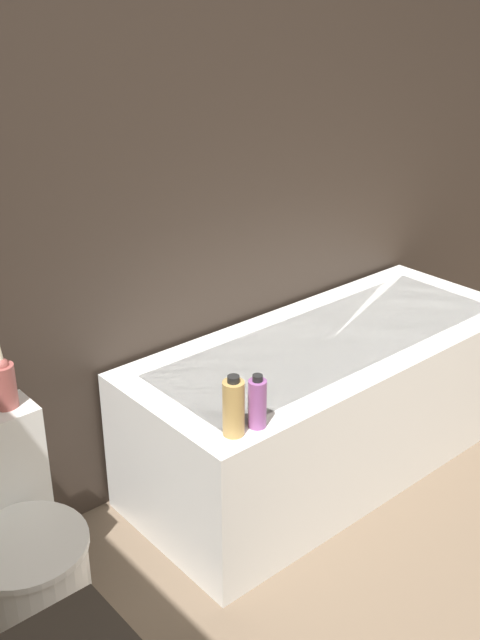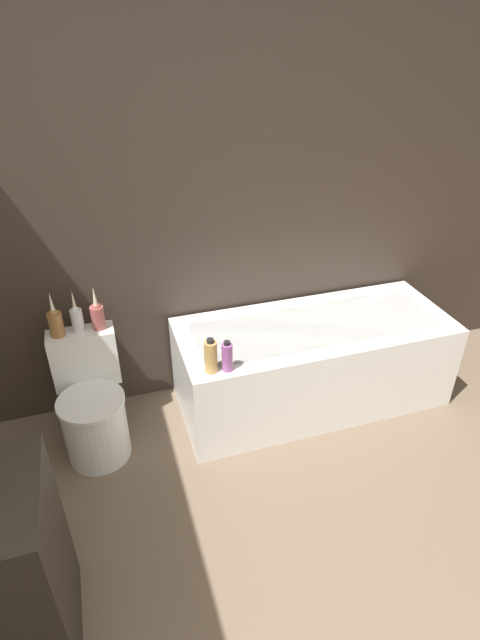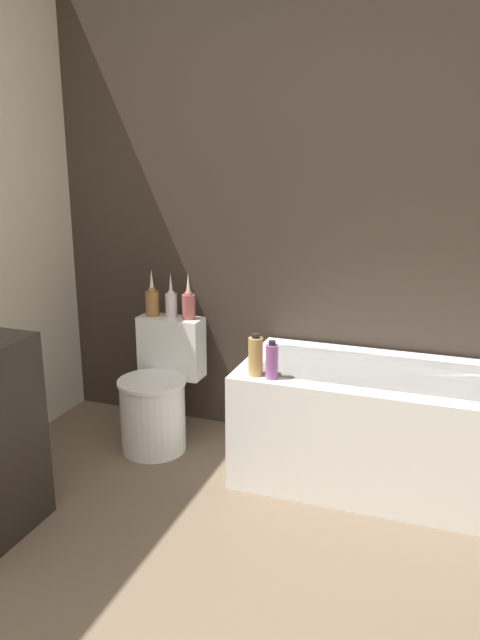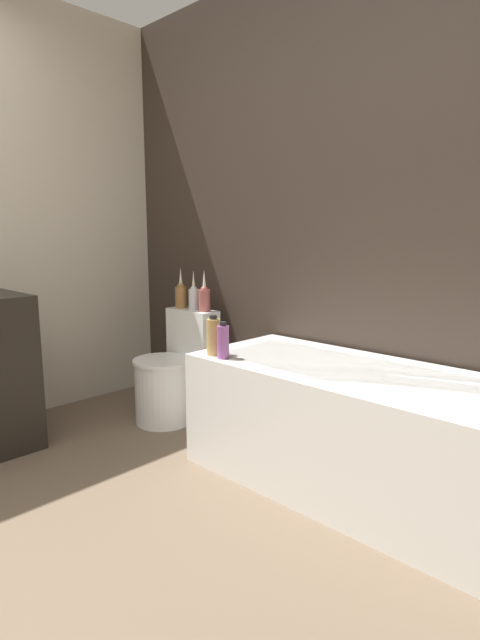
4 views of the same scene
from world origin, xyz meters
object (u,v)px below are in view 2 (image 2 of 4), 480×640
(vase_silver, at_px, (77,318))
(vase_bronze, at_px, (97,314))
(vase_gold, at_px, (55,321))
(toilet, at_px, (93,408))
(shampoo_bottle_tall, at_px, (211,357))
(shampoo_bottle_short, at_px, (227,357))
(bathtub, at_px, (312,362))

(vase_silver, height_order, vase_bronze, vase_bronze)
(vase_gold, bearing_deg, toilet, -58.68)
(vase_silver, distance_m, shampoo_bottle_tall, 0.77)
(toilet, bearing_deg, shampoo_bottle_short, -18.79)
(toilet, distance_m, vase_bronze, 0.53)
(toilet, relative_size, shampoo_bottle_tall, 3.40)
(vase_silver, bearing_deg, shampoo_bottle_tall, -33.77)
(bathtub, relative_size, shampoo_bottle_short, 9.30)
(vase_bronze, xyz_separation_m, shampoo_bottle_tall, (0.53, -0.42, -0.11))
(shampoo_bottle_tall, bearing_deg, vase_bronze, 141.56)
(shampoo_bottle_tall, height_order, shampoo_bottle_short, shampoo_bottle_tall)
(vase_gold, bearing_deg, vase_bronze, 2.13)
(shampoo_bottle_short, bearing_deg, shampoo_bottle_tall, 170.33)
(toilet, height_order, shampoo_bottle_tall, shampoo_bottle_tall)
(bathtub, height_order, vase_bronze, vase_bronze)
(vase_silver, relative_size, shampoo_bottle_short, 1.38)
(vase_gold, relative_size, vase_bronze, 1.02)
(bathtub, distance_m, toilet, 1.36)
(shampoo_bottle_tall, bearing_deg, vase_gold, 151.18)
(vase_silver, relative_size, shampoo_bottle_tall, 1.24)
(bathtub, bearing_deg, vase_bronze, 172.58)
(bathtub, xyz_separation_m, shampoo_bottle_tall, (-0.72, -0.26, 0.38))
(shampoo_bottle_tall, bearing_deg, toilet, 160.07)
(vase_gold, bearing_deg, bathtub, -6.01)
(toilet, xyz_separation_m, shampoo_bottle_short, (0.72, -0.25, 0.37))
(bathtub, distance_m, vase_gold, 1.55)
(vase_bronze, xyz_separation_m, shampoo_bottle_short, (0.61, -0.43, -0.12))
(shampoo_bottle_tall, xyz_separation_m, shampoo_bottle_short, (0.08, -0.01, -0.01))
(toilet, relative_size, vase_gold, 2.60)
(vase_silver, bearing_deg, bathtub, -7.12)
(vase_gold, xyz_separation_m, shampoo_bottle_tall, (0.75, -0.41, -0.11))
(vase_silver, distance_m, shampoo_bottle_short, 0.85)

